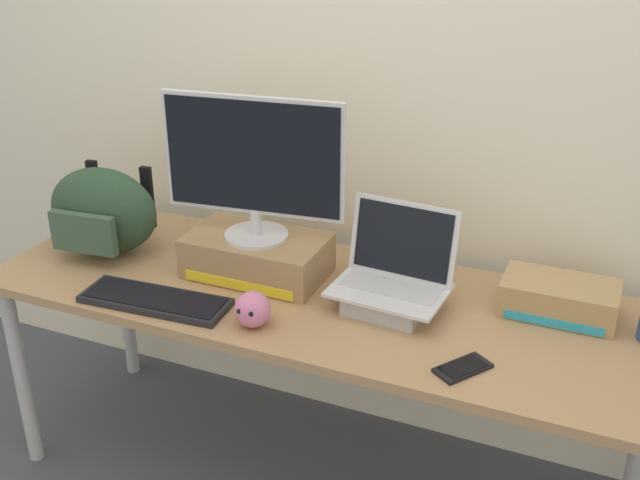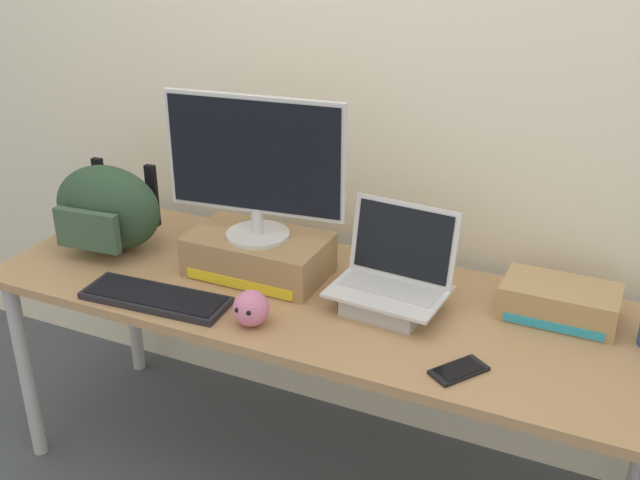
{
  "view_description": "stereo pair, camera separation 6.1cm",
  "coord_description": "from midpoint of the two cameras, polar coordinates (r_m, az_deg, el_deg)",
  "views": [
    {
      "loc": [
        0.79,
        -1.86,
        1.85
      ],
      "look_at": [
        0.0,
        0.0,
        0.9
      ],
      "focal_mm": 43.31,
      "sensor_mm": 36.0,
      "label": 1
    },
    {
      "loc": [
        0.85,
        -1.84,
        1.85
      ],
      "look_at": [
        0.0,
        0.0,
        0.9
      ],
      "focal_mm": 43.31,
      "sensor_mm": 36.0,
      "label": 2
    }
  ],
  "objects": [
    {
      "name": "back_wall",
      "position": [
        2.5,
        3.4,
        12.38
      ],
      "size": [
        7.0,
        0.1,
        2.6
      ],
      "primitive_type": "cube",
      "color": "silver",
      "rests_on": "ground"
    },
    {
      "name": "toner_box_yellow",
      "position": [
        2.42,
        -5.39,
        -1.15
      ],
      "size": [
        0.43,
        0.26,
        0.13
      ],
      "color": "#9E7A51",
      "rests_on": "desk"
    },
    {
      "name": "desktop_monitor",
      "position": [
        2.3,
        -5.69,
        5.5
      ],
      "size": [
        0.56,
        0.2,
        0.44
      ],
      "rotation": [
        0.0,
        0.0,
        0.12
      ],
      "color": "silver",
      "rests_on": "toner_box_yellow"
    },
    {
      "name": "external_keyboard",
      "position": [
        2.33,
        -12.82,
        -4.36
      ],
      "size": [
        0.45,
        0.18,
        0.02
      ],
      "rotation": [
        0.0,
        0.0,
        0.06
      ],
      "color": "black",
      "rests_on": "desk"
    },
    {
      "name": "messenger_backpack",
      "position": [
        2.63,
        -16.42,
        2.04
      ],
      "size": [
        0.39,
        0.28,
        0.29
      ],
      "rotation": [
        0.0,
        0.0,
        0.09
      ],
      "color": "#28422D",
      "rests_on": "desk"
    },
    {
      "name": "plush_toy",
      "position": [
        2.15,
        -5.81,
        -5.12
      ],
      "size": [
        0.1,
        0.1,
        0.1
      ],
      "color": "#CC7099",
      "rests_on": "desk"
    },
    {
      "name": "toner_box_cyan",
      "position": [
        2.29,
        16.53,
        -4.14
      ],
      "size": [
        0.32,
        0.18,
        0.1
      ],
      "color": "#A88456",
      "rests_on": "desk"
    },
    {
      "name": "open_laptop",
      "position": [
        2.24,
        4.51,
        -3.57
      ],
      "size": [
        0.34,
        0.26,
        0.29
      ],
      "rotation": [
        0.0,
        0.0,
        -0.07
      ],
      "color": "#ADADB2",
      "rests_on": "desk"
    },
    {
      "name": "ground_plane",
      "position": [
        2.75,
        -0.66,
        -17.25
      ],
      "size": [
        20.0,
        20.0,
        0.0
      ],
      "primitive_type": "plane",
      "color": "#474C56"
    },
    {
      "name": "desk",
      "position": [
        2.35,
        -0.74,
        -5.41
      ],
      "size": [
        2.05,
        0.7,
        0.72
      ],
      "color": "#A87F56",
      "rests_on": "ground"
    },
    {
      "name": "cell_phone",
      "position": [
        2.01,
        9.64,
        -9.31
      ],
      "size": [
        0.14,
        0.16,
        0.01
      ],
      "rotation": [
        0.0,
        0.0,
        -0.6
      ],
      "color": "black",
      "rests_on": "desk"
    }
  ]
}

